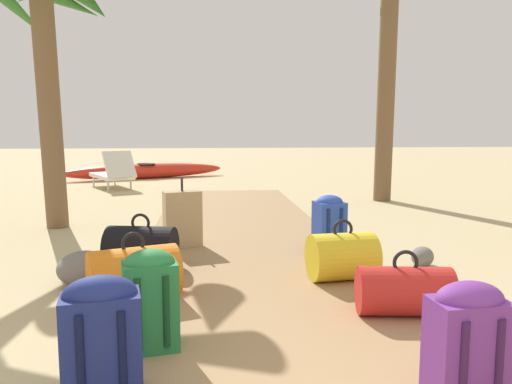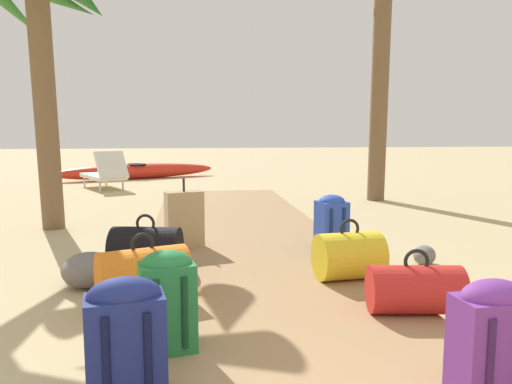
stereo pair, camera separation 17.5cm
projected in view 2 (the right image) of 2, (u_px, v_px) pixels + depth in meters
name	position (u px, v px, depth m)	size (l,w,h in m)	color
ground_plane	(255.00, 272.00, 4.43)	(60.00, 60.00, 0.00)	tan
boardwalk	(244.00, 245.00, 5.30)	(2.04, 8.88, 0.08)	#9E7A51
duffel_bag_black	(146.00, 248.00, 4.18)	(0.63, 0.48, 0.48)	black
duffel_bag_orange	(143.00, 275.00, 3.42)	(0.70, 0.55, 0.48)	orange
backpack_green	(167.00, 298.00, 2.65)	(0.32, 0.27, 0.55)	#237538
backpack_navy	(126.00, 336.00, 2.16)	(0.37, 0.26, 0.56)	navy
duffel_bag_yellow	(349.00, 256.00, 3.94)	(0.55, 0.43, 0.49)	gold
backpack_purple	(491.00, 341.00, 2.09)	(0.32, 0.24, 0.56)	#6B2D84
backpack_blue	(332.00, 221.00, 4.89)	(0.31, 0.31, 0.55)	#2847B7
suitcase_tan	(184.00, 219.00, 5.01)	(0.41, 0.27, 0.70)	tan
duffel_bag_red	(415.00, 289.00, 3.20)	(0.63, 0.39, 0.43)	red
palm_tree_near_left	(39.00, 5.00, 5.92)	(2.17, 2.16, 3.53)	brown
lounge_chair	(105.00, 174.00, 10.55)	(1.22, 1.61, 0.82)	white
kayak	(137.00, 171.00, 12.77)	(4.09, 2.08, 0.39)	red
rock_right_mid	(424.00, 255.00, 4.66)	(0.28, 0.20, 0.18)	slate
rock_left_near	(89.00, 270.00, 4.00)	(0.43, 0.44, 0.28)	slate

